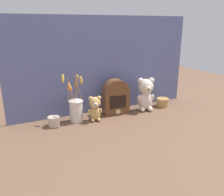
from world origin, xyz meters
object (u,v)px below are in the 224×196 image
teddy_bear_medium (95,108)px  teddy_bear_large (146,94)px  vintage_radio (116,97)px  decorative_tin_tall (54,121)px  flower_vase (76,108)px  decorative_tin_short (162,102)px

teddy_bear_medium → teddy_bear_large: bearing=3.7°
teddy_bear_large → vintage_radio: vintage_radio is taller
decorative_tin_tall → teddy_bear_medium: bearing=-5.1°
teddy_bear_medium → flower_vase: flower_vase is taller
decorative_tin_tall → decorative_tin_short: 0.92m
decorative_tin_short → vintage_radio: bearing=177.2°
flower_vase → decorative_tin_short: 0.76m
teddy_bear_medium → flower_vase: (-0.13, 0.04, 0.01)m
teddy_bear_medium → flower_vase: 0.14m
vintage_radio → teddy_bear_medium: bearing=-161.6°
vintage_radio → decorative_tin_tall: vintage_radio is taller
teddy_bear_medium → decorative_tin_tall: (-0.29, 0.03, -0.06)m
teddy_bear_medium → decorative_tin_short: 0.63m
teddy_bear_medium → decorative_tin_tall: teddy_bear_medium is taller
teddy_bear_large → decorative_tin_tall: bearing=-179.8°
vintage_radio → decorative_tin_short: vintage_radio is taller
teddy_bear_large → decorative_tin_short: size_ratio=2.57×
teddy_bear_medium → decorative_tin_short: bearing=4.1°
flower_vase → decorative_tin_short: (0.76, -0.00, -0.07)m
decorative_tin_tall → teddy_bear_large: bearing=0.2°
flower_vase → vintage_radio: size_ratio=1.28×
teddy_bear_large → decorative_tin_tall: (-0.74, -0.00, -0.10)m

